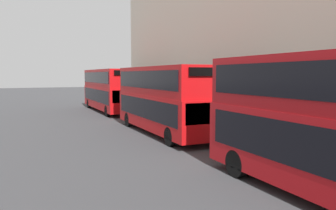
{
  "coord_description": "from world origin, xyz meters",
  "views": [
    {
      "loc": [
        -6.62,
        0.19,
        3.72
      ],
      "look_at": [
        0.48,
        15.69,
        2.13
      ],
      "focal_mm": 35.0,
      "sensor_mm": 36.0,
      "label": 1
    }
  ],
  "objects": [
    {
      "name": "bus_third_in_queue",
      "position": [
        1.6,
        32.71,
        2.33
      ],
      "size": [
        2.59,
        11.48,
        4.21
      ],
      "color": "#B20C0F",
      "rests_on": "ground"
    },
    {
      "name": "bus_second_in_queue",
      "position": [
        1.6,
        18.93,
        2.32
      ],
      "size": [
        2.59,
        10.29,
        4.2
      ],
      "color": "#B20C0F",
      "rests_on": "ground"
    }
  ]
}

